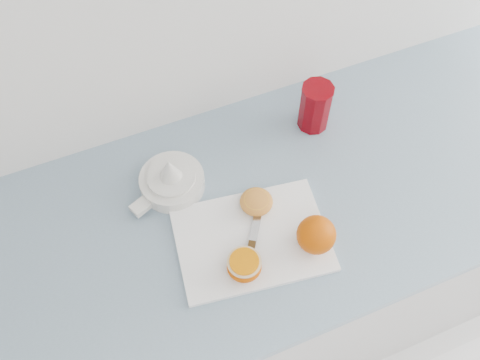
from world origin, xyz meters
The scene contains 8 objects.
counter centered at (0.06, 1.70, 0.45)m, with size 2.36×0.64×0.89m.
cutting_board centered at (0.00, 1.62, 0.90)m, with size 0.33×0.23×0.01m, color white.
whole_orange centered at (0.12, 1.55, 0.94)m, with size 0.08×0.08×0.08m.
half_orange centered at (-0.04, 1.56, 0.92)m, with size 0.07×0.07×0.05m.
squeezed_shell centered at (0.04, 1.69, 0.92)m, with size 0.07×0.07×0.03m.
paring_knife centered at (-0.01, 1.59, 0.91)m, with size 0.12×0.17×0.01m.
citrus_juicer centered at (-0.11, 1.82, 0.92)m, with size 0.19×0.15×0.10m.
red_tumbler centered at (0.27, 1.86, 0.95)m, with size 0.08×0.08×0.13m.
Camera 1 is at (-0.22, 1.15, 1.95)m, focal length 40.00 mm.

